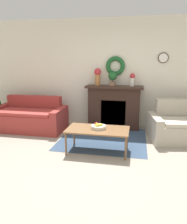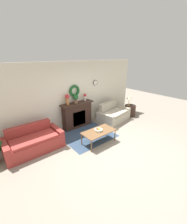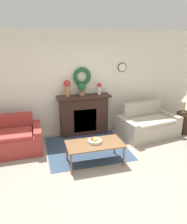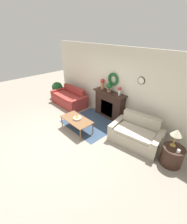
% 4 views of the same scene
% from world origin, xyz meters
% --- Properties ---
extents(ground_plane, '(16.00, 16.00, 0.00)m').
position_xyz_m(ground_plane, '(0.00, 0.00, 0.00)').
color(ground_plane, gray).
extents(floor_rug, '(1.86, 1.72, 0.01)m').
position_xyz_m(floor_rug, '(-0.07, 1.41, 0.00)').
color(floor_rug, '#334760').
rests_on(floor_rug, ground_plane).
extents(wall_back, '(6.80, 0.17, 2.70)m').
position_xyz_m(wall_back, '(0.00, 2.46, 1.35)').
color(wall_back, beige).
rests_on(wall_back, ground_plane).
extents(fireplace, '(1.41, 0.41, 1.08)m').
position_xyz_m(fireplace, '(0.07, 2.26, 0.54)').
color(fireplace, '#331E16').
rests_on(fireplace, ground_plane).
extents(couch_left, '(1.78, 0.89, 0.80)m').
position_xyz_m(couch_left, '(-1.97, 1.73, 0.29)').
color(couch_left, '#9E332D').
rests_on(couch_left, ground_plane).
extents(loveseat_right, '(1.65, 1.12, 0.85)m').
position_xyz_m(loveseat_right, '(1.70, 1.71, 0.29)').
color(loveseat_right, '#B2A893').
rests_on(loveseat_right, ground_plane).
extents(coffee_table, '(1.16, 0.62, 0.45)m').
position_xyz_m(coffee_table, '(-0.07, 0.72, 0.41)').
color(coffee_table, brown).
rests_on(coffee_table, ground_plane).
extents(fruit_bowl, '(0.28, 0.28, 0.11)m').
position_xyz_m(fruit_bowl, '(-0.06, 0.75, 0.49)').
color(fruit_bowl, beige).
rests_on(fruit_bowl, coffee_table).
extents(vase_on_mantel_left, '(0.18, 0.18, 0.42)m').
position_xyz_m(vase_on_mantel_left, '(-0.35, 2.26, 1.32)').
color(vase_on_mantel_left, '#AD6B38').
rests_on(vase_on_mantel_left, fireplace).
extents(vase_on_mantel_right, '(0.13, 0.13, 0.31)m').
position_xyz_m(vase_on_mantel_right, '(0.50, 2.26, 1.26)').
color(vase_on_mantel_right, silver).
rests_on(vase_on_mantel_right, fireplace).
extents(potted_plant_on_mantel, '(0.21, 0.21, 0.34)m').
position_xyz_m(potted_plant_on_mantel, '(0.02, 2.24, 1.28)').
color(potted_plant_on_mantel, '#8E664C').
rests_on(potted_plant_on_mantel, fireplace).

